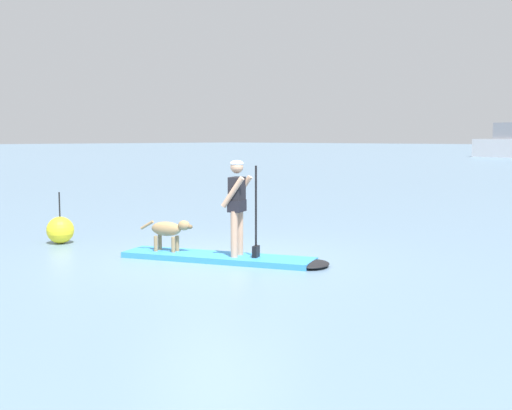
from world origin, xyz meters
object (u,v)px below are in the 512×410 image
Objects in this scene: person_paddler at (238,201)px; marker_buoy at (60,230)px; paddleboard at (230,258)px; dog at (169,230)px.

person_paddler is 1.58× the size of marker_buoy.
person_paddler is at bearing 22.25° from paddleboard.
paddleboard is at bearing 22.25° from dog.
dog reaches higher than paddleboard.
marker_buoy reaches higher than dog.
dog is 0.95× the size of marker_buoy.
paddleboard is 2.25× the size of person_paddler.
paddleboard is 3.74× the size of dog.
person_paddler is 4.22m from marker_buoy.
marker_buoy is at bearing -165.35° from person_paddler.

